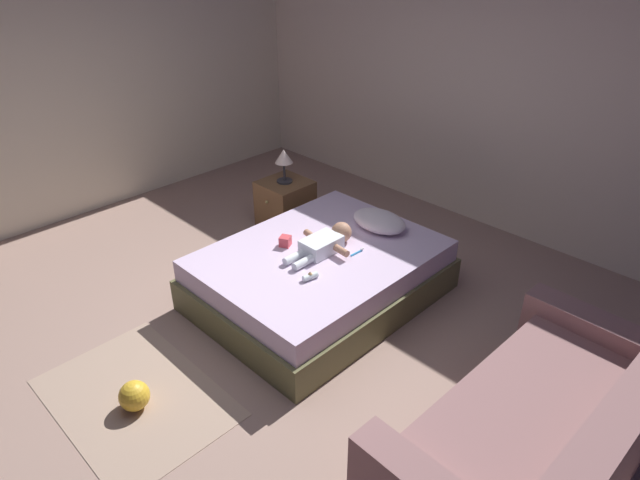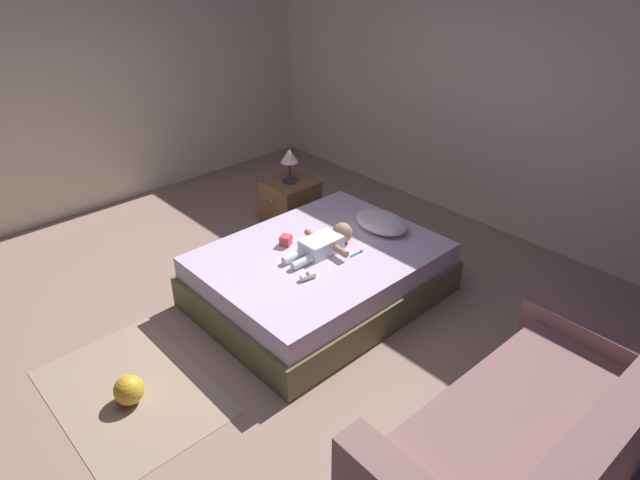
# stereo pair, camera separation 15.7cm
# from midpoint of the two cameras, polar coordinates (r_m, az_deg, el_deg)

# --- Properties ---
(ground_plane) EXTENTS (8.00, 8.00, 0.00)m
(ground_plane) POSITION_cam_midpoint_polar(r_m,az_deg,el_deg) (4.29, -8.51, -10.14)
(ground_plane) COLOR #A08071
(wall_behind_bed) EXTENTS (8.00, 0.12, 2.53)m
(wall_behind_bed) POSITION_cam_midpoint_polar(r_m,az_deg,el_deg) (5.76, 15.47, 14.09)
(wall_behind_bed) COLOR beige
(wall_behind_bed) RESTS_ON ground_plane
(wall_side) EXTENTS (0.12, 6.00, 2.53)m
(wall_side) POSITION_cam_midpoint_polar(r_m,az_deg,el_deg) (6.20, -27.08, 13.03)
(wall_side) COLOR beige
(wall_side) RESTS_ON ground_plane
(bed) EXTENTS (1.48, 1.94, 0.46)m
(bed) POSITION_cam_midpoint_polar(r_m,az_deg,el_deg) (4.54, -0.99, -3.67)
(bed) COLOR brown
(bed) RESTS_ON ground_plane
(pillow) EXTENTS (0.50, 0.34, 0.14)m
(pillow) POSITION_cam_midpoint_polar(r_m,az_deg,el_deg) (4.73, 5.26, 1.99)
(pillow) COLOR silver
(pillow) RESTS_ON bed
(baby) EXTENTS (0.49, 0.67, 0.17)m
(baby) POSITION_cam_midpoint_polar(r_m,az_deg,el_deg) (4.40, -0.40, -0.24)
(baby) COLOR white
(baby) RESTS_ON bed
(toothbrush) EXTENTS (0.02, 0.14, 0.02)m
(toothbrush) POSITION_cam_midpoint_polar(r_m,az_deg,el_deg) (4.39, 2.92, -1.29)
(toothbrush) COLOR #3398DB
(toothbrush) RESTS_ON bed
(couch) EXTENTS (1.04, 1.96, 0.77)m
(couch) POSITION_cam_midpoint_polar(r_m,az_deg,el_deg) (3.43, 20.76, -18.52)
(couch) COLOR #926766
(couch) RESTS_ON ground_plane
(nightstand) EXTENTS (0.46, 0.49, 0.50)m
(nightstand) POSITION_cam_midpoint_polar(r_m,az_deg,el_deg) (5.66, -4.43, 3.75)
(nightstand) COLOR brown
(nightstand) RESTS_ON ground_plane
(lamp) EXTENTS (0.18, 0.18, 0.34)m
(lamp) POSITION_cam_midpoint_polar(r_m,az_deg,el_deg) (5.46, -4.63, 8.42)
(lamp) COLOR #333338
(lamp) RESTS_ON nightstand
(rug) EXTENTS (1.34, 0.92, 0.01)m
(rug) POSITION_cam_midpoint_polar(r_m,az_deg,el_deg) (4.02, -19.81, -15.22)
(rug) COLOR tan
(rug) RESTS_ON ground_plane
(toy_ball) EXTENTS (0.20, 0.20, 0.20)m
(toy_ball) POSITION_cam_midpoint_polar(r_m,az_deg,el_deg) (3.89, -19.96, -15.05)
(toy_ball) COLOR gold
(toy_ball) RESTS_ON rug
(toy_block) EXTENTS (0.11, 0.11, 0.08)m
(toy_block) POSITION_cam_midpoint_polar(r_m,az_deg,el_deg) (4.48, -4.65, -0.13)
(toy_block) COLOR #E34A52
(toy_block) RESTS_ON bed
(baby_bottle) EXTENTS (0.07, 0.13, 0.07)m
(baby_bottle) POSITION_cam_midpoint_polar(r_m,az_deg,el_deg) (4.06, -2.14, -3.82)
(baby_bottle) COLOR white
(baby_bottle) RESTS_ON bed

